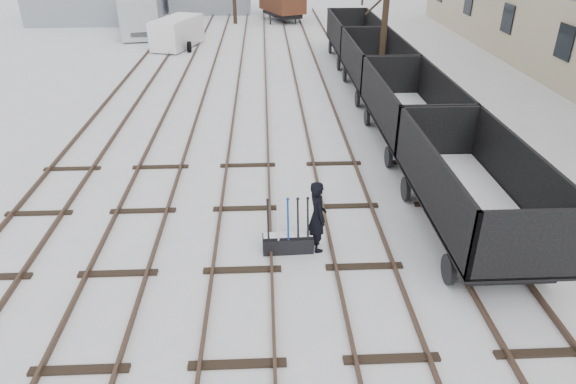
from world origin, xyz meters
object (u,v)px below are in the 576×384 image
at_px(ground_frame, 288,242).
at_px(panel_van, 177,32).
at_px(lorry, 138,6).
at_px(worker, 317,216).
at_px(freight_wagon_a, 470,203).

height_order(ground_frame, panel_van, panel_van).
relative_size(ground_frame, lorry, 0.18).
height_order(worker, lorry, lorry).
relative_size(worker, freight_wagon_a, 0.31).
relative_size(ground_frame, worker, 0.77).
bearing_deg(panel_van, lorry, 142.41).
bearing_deg(freight_wagon_a, ground_frame, -173.47).
relative_size(freight_wagon_a, lorry, 0.76).
bearing_deg(lorry, panel_van, -67.30).
bearing_deg(worker, panel_van, 3.62).
bearing_deg(worker, lorry, 7.18).
bearing_deg(freight_wagon_a, panel_van, 115.27).
xyz_separation_m(worker, panel_van, (-6.88, 23.71, 0.03)).
bearing_deg(freight_wagon_a, lorry, 116.96).
xyz_separation_m(lorry, panel_van, (3.50, -5.21, -0.88)).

